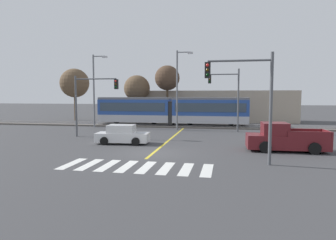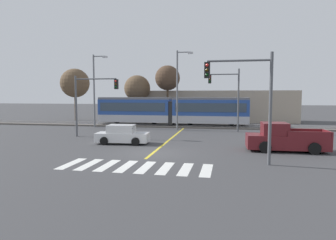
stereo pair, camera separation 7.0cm
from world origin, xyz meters
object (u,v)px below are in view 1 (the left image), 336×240
(traffic_light_near_right, at_px, (248,91))
(street_lamp_centre, at_px, (178,86))
(pickup_truck, at_px, (285,139))
(street_lamp_west, at_px, (95,87))
(bare_tree_far_west, at_px, (75,83))
(bare_tree_east, at_px, (167,78))
(bare_tree_west, at_px, (137,88))
(traffic_light_far_right, at_px, (229,91))
(sedan_crossing, at_px, (122,135))
(light_rail_tram, at_px, (172,110))
(traffic_light_mid_left, at_px, (91,95))

(traffic_light_near_right, distance_m, street_lamp_centre, 17.10)
(pickup_truck, xyz_separation_m, street_lamp_west, (-19.54, 12.06, 4.05))
(bare_tree_far_west, bearing_deg, bare_tree_east, -3.59)
(bare_tree_far_west, height_order, bare_tree_west, bare_tree_far_west)
(traffic_light_near_right, distance_m, bare_tree_east, 25.73)
(traffic_light_near_right, height_order, street_lamp_centre, street_lamp_centre)
(street_lamp_west, bearing_deg, street_lamp_centre, -4.45)
(traffic_light_far_right, distance_m, bare_tree_east, 12.33)
(sedan_crossing, bearing_deg, bare_tree_east, 89.52)
(bare_tree_west, distance_m, bare_tree_east, 4.63)
(pickup_truck, distance_m, street_lamp_west, 23.32)
(traffic_light_near_right, relative_size, traffic_light_far_right, 0.94)
(pickup_truck, distance_m, bare_tree_far_west, 33.75)
(sedan_crossing, relative_size, bare_tree_west, 0.64)
(light_rail_tram, bearing_deg, traffic_light_near_right, -68.09)
(traffic_light_far_right, bearing_deg, traffic_light_mid_left, -152.98)
(traffic_light_mid_left, bearing_deg, street_lamp_west, 111.70)
(bare_tree_far_west, distance_m, bare_tree_west, 10.13)
(street_lamp_centre, bearing_deg, traffic_light_far_right, -8.45)
(traffic_light_near_right, bearing_deg, light_rail_tram, 111.91)
(light_rail_tram, bearing_deg, bare_tree_east, 107.29)
(traffic_light_mid_left, height_order, traffic_light_far_right, traffic_light_far_right)
(sedan_crossing, relative_size, bare_tree_far_west, 0.55)
(bare_tree_west, bearing_deg, traffic_light_far_right, -35.15)
(bare_tree_far_west, distance_m, bare_tree_east, 14.51)
(street_lamp_centre, distance_m, bare_tree_east, 8.67)
(light_rail_tram, height_order, street_lamp_centre, street_lamp_centre)
(bare_tree_west, bearing_deg, street_lamp_centre, -48.40)
(traffic_light_mid_left, height_order, street_lamp_west, street_lamp_west)
(sedan_crossing, relative_size, street_lamp_centre, 0.49)
(bare_tree_far_west, relative_size, bare_tree_east, 0.98)
(sedan_crossing, xyz_separation_m, bare_tree_west, (-4.26, 18.45, 4.12))
(light_rail_tram, bearing_deg, street_lamp_west, -164.10)
(traffic_light_near_right, distance_m, bare_tree_far_west, 34.35)
(street_lamp_centre, bearing_deg, sedan_crossing, -106.02)
(traffic_light_mid_left, bearing_deg, bare_tree_east, 74.40)
(bare_tree_east, bearing_deg, bare_tree_west, 179.53)
(sedan_crossing, distance_m, traffic_light_near_right, 11.39)
(sedan_crossing, height_order, street_lamp_west, street_lamp_west)
(traffic_light_near_right, height_order, traffic_light_far_right, traffic_light_far_right)
(light_rail_tram, distance_m, street_lamp_west, 9.73)
(bare_tree_far_west, bearing_deg, bare_tree_west, -4.96)
(bare_tree_far_west, xyz_separation_m, bare_tree_east, (14.47, -0.91, 0.54))
(street_lamp_west, relative_size, bare_tree_far_west, 1.10)
(bare_tree_east, bearing_deg, traffic_light_mid_left, -105.60)
(pickup_truck, distance_m, traffic_light_mid_left, 17.11)
(sedan_crossing, bearing_deg, street_lamp_centre, 73.98)
(pickup_truck, bearing_deg, light_rail_tram, 125.93)
(traffic_light_near_right, relative_size, bare_tree_far_west, 0.80)
(light_rail_tram, height_order, bare_tree_east, bare_tree_east)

